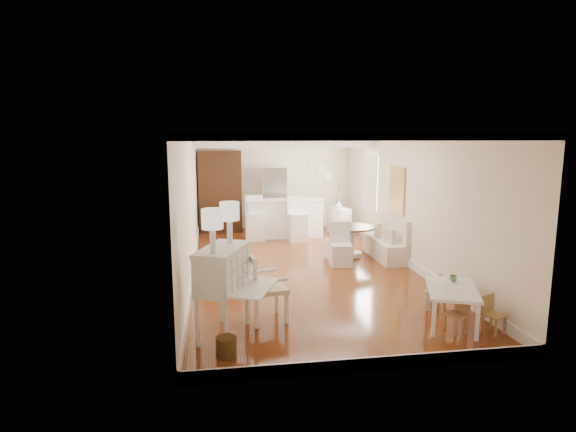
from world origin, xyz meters
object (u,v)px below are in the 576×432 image
object	(u,v)px
breakfast_counter	(285,218)
sideboard	(339,221)
secretary_bureau	(223,292)
slip_chair_near	(341,244)
bar_stool_left	(255,218)
gustavian_armchair	(267,287)
bar_stool_right	(297,219)
pantry_cabinet	(220,191)
slip_chair_far	(338,240)
kids_chair_b	(436,292)
kids_table	(451,306)
dining_table	(352,241)
kids_chair_a	(456,314)
kids_chair_c	(494,314)
fridge	(286,199)
wicker_basket	(226,347)

from	to	relation	value
breakfast_counter	sideboard	bearing A→B (deg)	6.02
secretary_bureau	slip_chair_near	distance (m)	4.14
bar_stool_left	secretary_bureau	bearing A→B (deg)	-100.54
gustavian_armchair	breakfast_counter	size ratio (longest dim) A/B	0.51
gustavian_armchair	bar_stool_right	xyz separation A→B (m)	(1.40, 5.29, 0.06)
slip_chair_near	bar_stool_left	xyz separation A→B (m)	(-1.59, 2.75, 0.12)
pantry_cabinet	slip_chair_far	bearing A→B (deg)	-54.36
kids_chair_b	breakfast_counter	bearing A→B (deg)	-164.34
kids_chair_b	breakfast_counter	size ratio (longest dim) A/B	0.27
bar_stool_right	pantry_cabinet	distance (m)	2.59
kids_table	dining_table	size ratio (longest dim) A/B	1.12
bar_stool_right	pantry_cabinet	size ratio (longest dim) A/B	0.51
secretary_bureau	kids_chair_a	xyz separation A→B (m)	(3.24, -0.42, -0.36)
bar_stool_left	bar_stool_right	xyz separation A→B (m)	(1.08, -0.26, -0.00)
secretary_bureau	kids_table	size ratio (longest dim) A/B	1.11
sideboard	bar_stool_right	bearing A→B (deg)	-166.21
secretary_bureau	kids_chair_c	distance (m)	3.81
bar_stool_left	fridge	xyz separation A→B (m)	(1.03, 1.32, 0.32)
kids_chair_b	kids_chair_c	world-z (taller)	kids_chair_b
kids_table	bar_stool_left	size ratio (longest dim) A/B	0.97
kids_table	dining_table	bearing A→B (deg)	94.10
kids_chair_a	breakfast_counter	xyz separation A→B (m)	(-1.44, 6.68, 0.24)
bar_stool_right	pantry_cabinet	bearing A→B (deg)	133.66
kids_table	sideboard	distance (m)	6.57
gustavian_armchair	kids_chair_b	distance (m)	2.74
kids_chair_c	bar_stool_right	size ratio (longest dim) A/B	0.47
pantry_cabinet	bar_stool_left	bearing A→B (deg)	-57.22
kids_chair_a	fridge	xyz separation A→B (m)	(-1.24, 7.73, 0.62)
dining_table	breakfast_counter	bearing A→B (deg)	117.84
pantry_cabinet	sideboard	world-z (taller)	pantry_cabinet
gustavian_armchair	kids_table	size ratio (longest dim) A/B	0.91
slip_chair_far	kids_chair_b	bearing A→B (deg)	74.77
bar_stool_left	kids_chair_a	bearing A→B (deg)	-71.88
gustavian_armchair	kids_chair_a	size ratio (longest dim) A/B	1.88
wicker_basket	bar_stool_right	bearing A→B (deg)	72.35
slip_chair_far	fridge	xyz separation A→B (m)	(-0.63, 3.50, 0.47)
bar_stool_left	pantry_cabinet	world-z (taller)	pantry_cabinet
kids_chair_a	bar_stool_left	world-z (taller)	bar_stool_left
kids_chair_b	dining_table	distance (m)	3.49
dining_table	breakfast_counter	size ratio (longest dim) A/B	0.50
kids_table	secretary_bureau	bearing A→B (deg)	177.54
fridge	kids_chair_a	bearing A→B (deg)	-80.91
gustavian_armchair	kids_table	world-z (taller)	gustavian_armchair
secretary_bureau	pantry_cabinet	xyz separation A→B (m)	(0.10, 7.34, 0.52)
kids_chair_b	slip_chair_far	world-z (taller)	slip_chair_far
kids_chair_b	secretary_bureau	bearing A→B (deg)	-81.21
gustavian_armchair	kids_chair_a	distance (m)	2.74
kids_table	dining_table	distance (m)	4.13
kids_chair_a	pantry_cabinet	size ratio (longest dim) A/B	0.24
gustavian_armchair	kids_chair_a	bearing A→B (deg)	-120.24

